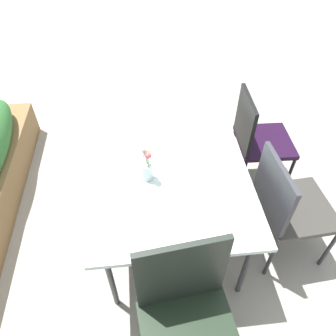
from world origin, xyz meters
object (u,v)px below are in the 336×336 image
object	(u,v)px
chair_end_left	(187,316)
chair_near_right	(257,136)
dining_table	(168,161)
flower_vase	(147,168)
chair_near_left	(287,204)

from	to	relation	value
chair_end_left	chair_near_right	size ratio (longest dim) A/B	1.13
dining_table	flower_vase	world-z (taller)	flower_vase
chair_end_left	chair_near_left	bearing A→B (deg)	-146.21
chair_end_left	flower_vase	distance (m)	0.91
chair_near_right	dining_table	bearing A→B (deg)	-63.88
dining_table	chair_end_left	world-z (taller)	chair_end_left
dining_table	chair_end_left	size ratio (longest dim) A/B	1.53
chair_near_left	chair_near_right	bearing A→B (deg)	175.63
chair_near_right	flower_vase	world-z (taller)	flower_vase
chair_end_left	chair_near_left	xyz separation A→B (m)	(0.68, -0.80, -0.05)
chair_near_left	dining_table	bearing A→B (deg)	-118.67
chair_end_left	chair_near_left	world-z (taller)	chair_end_left
flower_vase	chair_end_left	bearing A→B (deg)	-170.48
chair_near_right	flower_vase	xyz separation A→B (m)	(-0.54, 0.95, 0.28)
chair_near_right	chair_near_left	world-z (taller)	chair_near_left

